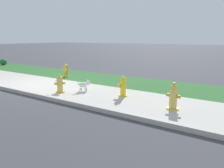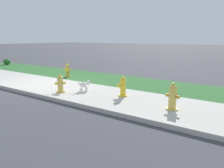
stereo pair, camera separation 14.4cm
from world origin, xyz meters
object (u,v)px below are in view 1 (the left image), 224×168
(fire_hydrant_far_end, at_px, (60,84))
(fire_hydrant_near_corner, at_px, (123,87))
(fire_hydrant_by_grass_verge, at_px, (173,97))
(small_white_dog, at_px, (84,85))
(fire_hydrant_mid_block, at_px, (66,71))
(shrub_bush_far_verge, at_px, (3,62))

(fire_hydrant_far_end, bearing_deg, fire_hydrant_near_corner, -28.24)
(fire_hydrant_by_grass_verge, height_order, small_white_dog, fire_hydrant_by_grass_verge)
(fire_hydrant_far_end, height_order, small_white_dog, fire_hydrant_far_end)
(fire_hydrant_near_corner, distance_m, small_white_dog, 1.57)
(fire_hydrant_far_end, distance_m, fire_hydrant_mid_block, 3.19)
(fire_hydrant_near_corner, bearing_deg, fire_hydrant_by_grass_verge, -118.33)
(small_white_dog, bearing_deg, shrub_bush_far_verge, 97.96)
(fire_hydrant_by_grass_verge, xyz_separation_m, fire_hydrant_far_end, (-3.96, -0.40, -0.05))
(fire_hydrant_near_corner, distance_m, fire_hydrant_mid_block, 4.51)
(fire_hydrant_by_grass_verge, bearing_deg, fire_hydrant_mid_block, 169.43)
(fire_hydrant_near_corner, relative_size, small_white_dog, 1.52)
(fire_hydrant_mid_block, xyz_separation_m, small_white_dog, (2.67, -1.71, -0.09))
(fire_hydrant_far_end, bearing_deg, shrub_bush_far_verge, 110.56)
(fire_hydrant_mid_block, distance_m, shrub_bush_far_verge, 7.47)
(fire_hydrant_by_grass_verge, relative_size, fire_hydrant_near_corner, 1.08)
(fire_hydrant_mid_block, bearing_deg, fire_hydrant_near_corner, 119.40)
(fire_hydrant_near_corner, relative_size, shrub_bush_far_verge, 1.40)
(fire_hydrant_by_grass_verge, height_order, fire_hydrant_near_corner, fire_hydrant_by_grass_verge)
(fire_hydrant_near_corner, bearing_deg, small_white_dog, 79.94)
(fire_hydrant_by_grass_verge, distance_m, fire_hydrant_mid_block, 6.39)
(fire_hydrant_near_corner, relative_size, fire_hydrant_mid_block, 1.00)
(fire_hydrant_far_end, xyz_separation_m, small_white_dog, (0.56, 0.67, -0.07))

